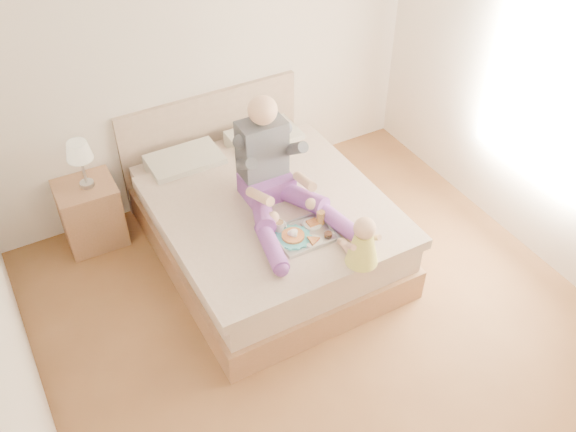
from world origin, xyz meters
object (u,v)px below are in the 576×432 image
nightstand (91,213)px  baby (362,244)px  tray (303,232)px  adult (274,177)px  bed (262,219)px

nightstand → baby: size_ratio=1.50×
tray → baby: (0.22, -0.42, 0.13)m
baby → nightstand: bearing=129.7°
nightstand → baby: bearing=-49.5°
adult → tray: (0.01, -0.43, -0.24)m
baby → bed: bearing=104.9°
tray → nightstand: bearing=132.3°
bed → tray: size_ratio=4.99×
bed → adult: 0.59m
nightstand → tray: size_ratio=1.35×
nightstand → tray: (1.26, -1.41, 0.34)m
nightstand → bed: bearing=-31.6°
nightstand → adult: 1.69m
nightstand → adult: (1.25, -0.98, 0.58)m
bed → baby: 1.16m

